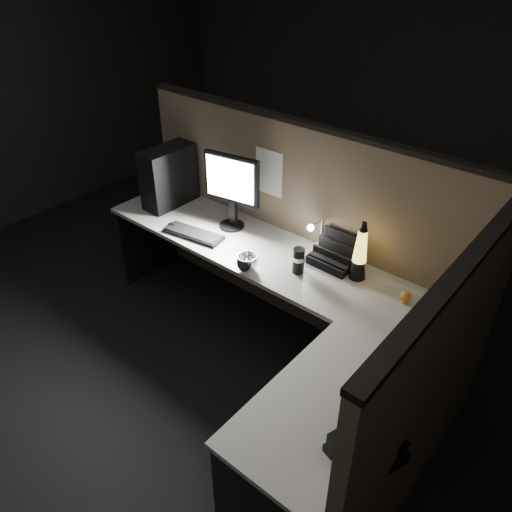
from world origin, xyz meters
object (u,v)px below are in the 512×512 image
Objects in this scene: pc_tower at (169,177)px; monitor at (232,185)px; desk_phone at (369,440)px; lava_lamp at (360,255)px; keyboard at (194,234)px.

pc_tower is 0.83× the size of monitor.
lava_lamp is at bearing 139.97° from desk_phone.
monitor is 1.01m from lava_lamp.
lava_lamp is 1.27× the size of desk_phone.
desk_phone is at bearing -40.85° from monitor.
pc_tower reaches higher than desk_phone.
desk_phone is (2.25, -0.95, -0.17)m from pc_tower.
monitor is 1.24× the size of keyboard.
desk_phone is at bearing -57.63° from lava_lamp.
keyboard is 1.42× the size of desk_phone.
keyboard is (0.47, -0.22, -0.21)m from pc_tower.
pc_tower reaches higher than keyboard.
keyboard is (-0.12, -0.27, -0.31)m from monitor.
monitor reaches higher than keyboard.
pc_tower is at bearing -177.39° from lava_lamp.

